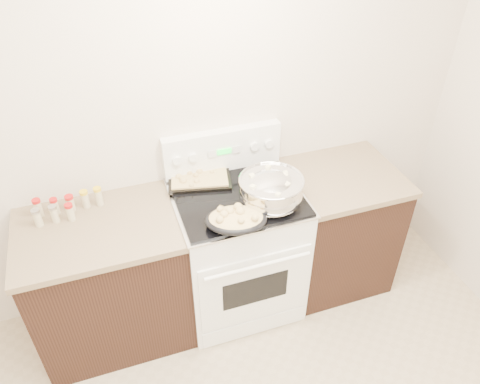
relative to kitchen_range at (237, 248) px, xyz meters
name	(u,v)px	position (x,y,z in m)	size (l,w,h in m)	color
room_shell	(284,309)	(-0.35, -1.42, 1.21)	(4.10, 3.60, 2.75)	beige
counter_left	(111,281)	(-0.83, 0.01, -0.03)	(0.93, 0.67, 0.92)	black
counter_right	(335,227)	(0.73, 0.01, -0.03)	(0.73, 0.67, 0.92)	black
kitchen_range	(237,248)	(0.00, 0.00, 0.00)	(0.78, 0.73, 1.22)	white
mixing_bowl	(271,191)	(0.16, -0.14, 0.54)	(0.44, 0.44, 0.22)	silver
roasting_pan	(236,219)	(-0.10, -0.27, 0.50)	(0.39, 0.32, 0.11)	black
baking_sheet	(198,178)	(-0.18, 0.22, 0.47)	(0.43, 0.35, 0.06)	black
wooden_spoon	(235,220)	(-0.09, -0.23, 0.46)	(0.19, 0.21, 0.04)	olive
blue_ladle	(283,185)	(0.28, -0.04, 0.48)	(0.19, 0.21, 0.09)	#8FC2D6
spice_jars	(64,207)	(-0.99, 0.17, 0.49)	(0.39, 0.14, 0.12)	#BFB28C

